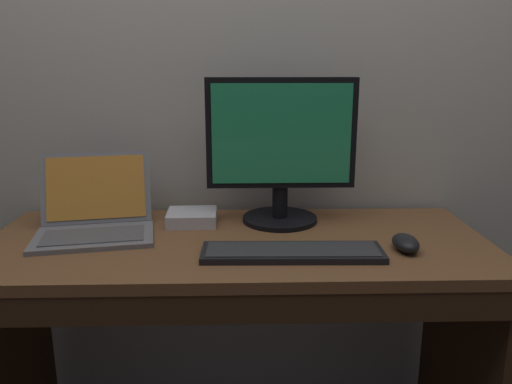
{
  "coord_description": "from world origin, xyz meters",
  "views": [
    {
      "loc": [
        0.02,
        -1.38,
        1.27
      ],
      "look_at": [
        0.05,
        0.0,
        0.91
      ],
      "focal_mm": 35.58,
      "sensor_mm": 36.0,
      "label": 1
    }
  ],
  "objects_px": {
    "external_drive_box": "(192,217)",
    "wired_keyboard": "(292,252)",
    "laptop_space_gray": "(95,219)",
    "computer_mouse": "(405,243)",
    "external_monitor": "(281,148)"
  },
  "relations": [
    {
      "from": "external_drive_box",
      "to": "wired_keyboard",
      "type": "bearing_deg",
      "value": -44.11
    },
    {
      "from": "laptop_space_gray",
      "to": "computer_mouse",
      "type": "bearing_deg",
      "value": -10.53
    },
    {
      "from": "external_drive_box",
      "to": "laptop_space_gray",
      "type": "bearing_deg",
      "value": -162.13
    },
    {
      "from": "external_drive_box",
      "to": "computer_mouse",
      "type": "bearing_deg",
      "value": -22.81
    },
    {
      "from": "laptop_space_gray",
      "to": "external_drive_box",
      "type": "distance_m",
      "value": 0.29
    },
    {
      "from": "computer_mouse",
      "to": "laptop_space_gray",
      "type": "bearing_deg",
      "value": 168.31
    },
    {
      "from": "external_monitor",
      "to": "laptop_space_gray",
      "type": "bearing_deg",
      "value": -170.51
    },
    {
      "from": "external_drive_box",
      "to": "external_monitor",
      "type": "bearing_deg",
      "value": 0.75
    },
    {
      "from": "external_monitor",
      "to": "external_drive_box",
      "type": "distance_m",
      "value": 0.35
    },
    {
      "from": "external_monitor",
      "to": "computer_mouse",
      "type": "bearing_deg",
      "value": -38.58
    },
    {
      "from": "external_monitor",
      "to": "external_drive_box",
      "type": "bearing_deg",
      "value": -179.25
    },
    {
      "from": "computer_mouse",
      "to": "external_drive_box",
      "type": "bearing_deg",
      "value": 156.03
    },
    {
      "from": "laptop_space_gray",
      "to": "computer_mouse",
      "type": "distance_m",
      "value": 0.89
    },
    {
      "from": "computer_mouse",
      "to": "external_drive_box",
      "type": "height_order",
      "value": "computer_mouse"
    },
    {
      "from": "external_monitor",
      "to": "external_drive_box",
      "type": "relative_size",
      "value": 2.98
    }
  ]
}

